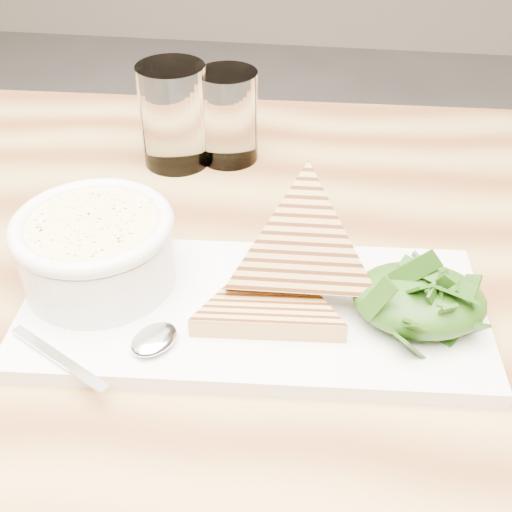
# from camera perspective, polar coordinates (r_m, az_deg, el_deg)

# --- Properties ---
(table_top) EXTENTS (1.31, 0.91, 0.04)m
(table_top) POSITION_cam_1_polar(r_m,az_deg,el_deg) (0.58, -7.90, -5.32)
(table_top) COLOR #AB8549
(table_top) RESTS_ON ground
(platter) EXTENTS (0.39, 0.20, 0.01)m
(platter) POSITION_cam_1_polar(r_m,az_deg,el_deg) (0.54, -0.29, -4.87)
(platter) COLOR white
(platter) RESTS_ON table_top
(soup_bowl) EXTENTS (0.13, 0.13, 0.05)m
(soup_bowl) POSITION_cam_1_polar(r_m,az_deg,el_deg) (0.56, -13.87, -0.02)
(soup_bowl) COLOR white
(soup_bowl) RESTS_ON platter
(soup) EXTENTS (0.11, 0.11, 0.01)m
(soup) POSITION_cam_1_polar(r_m,az_deg,el_deg) (0.54, -14.35, 2.54)
(soup) COLOR #F3DA93
(soup) RESTS_ON soup_bowl
(bowl_rim) EXTENTS (0.14, 0.14, 0.01)m
(bowl_rim) POSITION_cam_1_polar(r_m,az_deg,el_deg) (0.54, -14.38, 2.71)
(bowl_rim) COLOR white
(bowl_rim) RESTS_ON soup_bowl
(sandwich_flat) EXTENTS (0.15, 0.15, 0.02)m
(sandwich_flat) POSITION_cam_1_polar(r_m,az_deg,el_deg) (0.52, 1.18, -4.05)
(sandwich_flat) COLOR tan
(sandwich_flat) RESTS_ON platter
(sandwich_lean) EXTENTS (0.15, 0.16, 0.16)m
(sandwich_lean) POSITION_cam_1_polar(r_m,az_deg,el_deg) (0.52, 4.24, 0.57)
(sandwich_lean) COLOR tan
(sandwich_lean) RESTS_ON sandwich_flat
(salad_base) EXTENTS (0.11, 0.08, 0.04)m
(salad_base) POSITION_cam_1_polar(r_m,az_deg,el_deg) (0.52, 14.27, -3.76)
(salad_base) COLOR black
(salad_base) RESTS_ON platter
(arugula_pile) EXTENTS (0.11, 0.10, 0.05)m
(arugula_pile) POSITION_cam_1_polar(r_m,az_deg,el_deg) (0.52, 14.38, -3.20)
(arugula_pile) COLOR #315615
(arugula_pile) RESTS_ON platter
(spoon_bowl) EXTENTS (0.05, 0.05, 0.01)m
(spoon_bowl) POSITION_cam_1_polar(r_m,az_deg,el_deg) (0.50, -9.04, -7.32)
(spoon_bowl) COLOR silver
(spoon_bowl) RESTS_ON platter
(spoon_handle) EXTENTS (0.09, 0.06, 0.00)m
(spoon_handle) POSITION_cam_1_polar(r_m,az_deg,el_deg) (0.51, -17.18, -8.61)
(spoon_handle) COLOR silver
(spoon_handle) RESTS_ON platter
(glass_near) EXTENTS (0.08, 0.08, 0.12)m
(glass_near) POSITION_cam_1_polar(r_m,az_deg,el_deg) (0.74, -7.31, 12.27)
(glass_near) COLOR white
(glass_near) RESTS_ON table_top
(glass_far) EXTENTS (0.07, 0.07, 0.10)m
(glass_far) POSITION_cam_1_polar(r_m,az_deg,el_deg) (0.75, -2.52, 12.29)
(glass_far) COLOR white
(glass_far) RESTS_ON table_top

